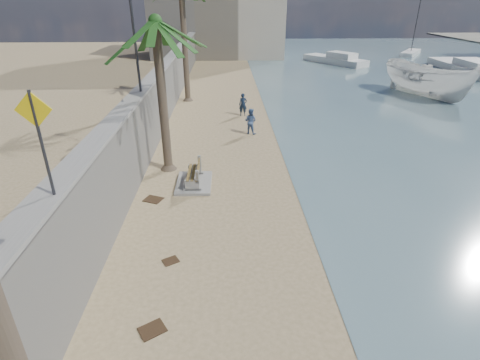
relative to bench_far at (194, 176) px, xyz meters
name	(u,v)px	position (x,y,z in m)	size (l,w,h in m)	color
ground_plane	(272,351)	(2.52, -9.09, -0.42)	(140.00, 140.00, 0.00)	tan
seawall	(165,92)	(-2.68, 10.91, 1.33)	(0.45, 70.00, 3.50)	gray
wall_cap	(163,65)	(-2.68, 10.91, 3.13)	(0.80, 70.00, 0.12)	gray
end_building	(217,3)	(0.52, 42.91, 6.58)	(18.00, 12.00, 14.00)	#B7AA93
bench_far	(194,176)	(0.00, 0.00, 0.00)	(1.57, 2.30, 0.96)	gray
palm_mid	(155,23)	(-1.38, 1.76, 6.29)	(5.00, 5.00, 7.70)	brown
pedestrian_sign	(38,130)	(-2.48, -7.59, 4.73)	(0.78, 0.07, 2.40)	#2D2D33
streetlight	(133,23)	(-2.58, 2.91, 6.22)	(0.28, 0.28, 5.12)	#2D2D33
person_a	(243,103)	(2.75, 10.96, 0.49)	(0.66, 0.44, 1.82)	#121F34
person_b	(250,120)	(3.02, 6.94, 0.47)	(0.86, 0.67, 1.78)	#466190
boat_cruiser	(428,78)	(18.64, 16.10, 1.12)	(3.30, 3.40, 3.88)	silver
yacht_near	(467,69)	(29.12, 27.54, -0.07)	(12.17, 3.41, 1.50)	silver
yacht_far	(335,61)	(15.58, 33.96, -0.07)	(8.82, 2.47, 1.50)	silver
sailboat_west	(411,53)	(28.89, 41.32, -0.06)	(5.19, 6.38, 11.33)	silver
debris_b	(152,330)	(-0.48, -8.33, -0.41)	(0.64, 0.51, 0.03)	#382616
debris_c	(153,199)	(-1.62, -1.40, -0.41)	(0.74, 0.59, 0.03)	#382616
debris_d	(171,261)	(-0.36, -5.54, -0.41)	(0.49, 0.39, 0.03)	#382616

